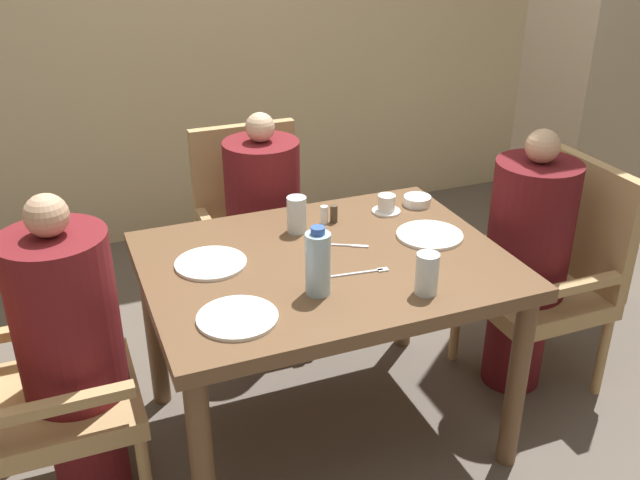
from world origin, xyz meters
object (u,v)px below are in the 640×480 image
at_px(plate_main_left, 430,235).
at_px(water_bottle, 318,263).
at_px(diner_in_left_chair, 72,355).
at_px(diner_in_right_chair, 526,261).
at_px(chair_left_side, 28,384).
at_px(diner_in_far_chair, 264,228).
at_px(chair_right_side, 553,270).
at_px(bowl_small, 417,201).
at_px(glass_tall_near, 297,215).
at_px(glass_tall_mid, 427,274).
at_px(teacup_with_saucer, 386,205).
at_px(chair_far_side, 255,226).
at_px(plate_main_right, 211,263).
at_px(plate_dessert_center, 237,318).

distance_m(plate_main_left, water_bottle, 0.58).
height_order(diner_in_left_chair, diner_in_right_chair, diner_in_left_chair).
bearing_deg(chair_left_side, diner_in_far_chair, 35.36).
height_order(diner_in_left_chair, chair_right_side, diner_in_left_chair).
distance_m(diner_in_right_chair, bowl_small, 0.48).
distance_m(diner_in_far_chair, glass_tall_near, 0.53).
bearing_deg(chair_left_side, plate_main_left, 0.78).
bearing_deg(diner_in_far_chair, glass_tall_near, -91.79).
bearing_deg(plate_main_left, glass_tall_mid, -121.36).
bearing_deg(chair_left_side, glass_tall_near, 13.71).
bearing_deg(diner_in_far_chair, teacup_with_saucer, -49.49).
distance_m(chair_left_side, plate_main_left, 1.43).
relative_size(chair_far_side, plate_main_right, 3.85).
xyz_separation_m(chair_right_side, glass_tall_near, (-1.01, 0.24, 0.31)).
xyz_separation_m(chair_far_side, glass_tall_near, (-0.01, -0.61, 0.31)).
relative_size(chair_left_side, plate_main_right, 3.85).
xyz_separation_m(diner_in_left_chair, chair_right_side, (1.84, 0.00, -0.07)).
height_order(diner_in_right_chair, plate_main_right, diner_in_right_chair).
xyz_separation_m(teacup_with_saucer, glass_tall_near, (-0.38, -0.03, 0.04)).
xyz_separation_m(chair_left_side, teacup_with_saucer, (1.36, 0.27, 0.27)).
relative_size(plate_main_right, plate_dessert_center, 1.00).
distance_m(diner_in_left_chair, plate_main_right, 0.52).
relative_size(chair_far_side, glass_tall_near, 6.85).
xyz_separation_m(diner_in_far_chair, chair_right_side, (0.99, -0.70, -0.05)).
bearing_deg(diner_in_left_chair, plate_dessert_center, -28.84).
xyz_separation_m(diner_in_left_chair, teacup_with_saucer, (1.22, 0.27, 0.20)).
bearing_deg(teacup_with_saucer, glass_tall_mid, -105.16).
height_order(diner_in_left_chair, bowl_small, diner_in_left_chair).
bearing_deg(glass_tall_near, glass_tall_mid, -68.73).
distance_m(diner_in_right_chair, plate_main_left, 0.47).
xyz_separation_m(plate_main_left, plate_main_right, (-0.79, 0.08, 0.00)).
bearing_deg(plate_main_left, plate_dessert_center, -160.85).
bearing_deg(chair_right_side, chair_left_side, 180.00).
distance_m(chair_far_side, diner_in_far_chair, 0.15).
distance_m(diner_in_left_chair, glass_tall_mid, 1.13).
height_order(chair_left_side, plate_dessert_center, chair_left_side).
distance_m(diner_in_left_chair, bowl_small, 1.41).
bearing_deg(diner_in_far_chair, bowl_small, -38.78).
height_order(chair_right_side, water_bottle, water_bottle).
bearing_deg(diner_in_right_chair, chair_far_side, 135.08).
xyz_separation_m(chair_left_side, glass_tall_near, (0.98, 0.24, 0.31)).
relative_size(plate_dessert_center, glass_tall_mid, 1.78).
height_order(diner_in_left_chair, plate_main_left, diner_in_left_chair).
bearing_deg(plate_main_right, diner_in_right_chair, -4.73).
height_order(diner_in_right_chair, teacup_with_saucer, diner_in_right_chair).
bearing_deg(teacup_with_saucer, diner_in_right_chair, -29.59).
relative_size(water_bottle, glass_tall_near, 1.67).
relative_size(teacup_with_saucer, glass_tall_mid, 0.82).
distance_m(chair_right_side, plate_main_right, 1.39).
bearing_deg(water_bottle, chair_right_side, 10.42).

